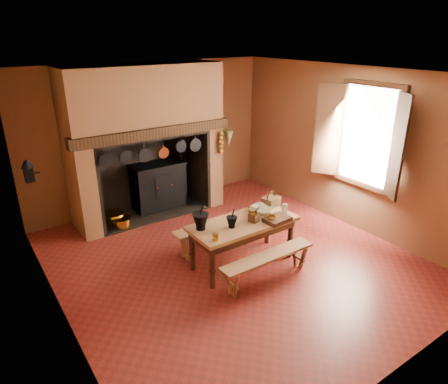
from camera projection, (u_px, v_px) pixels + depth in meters
name	position (u px, v px, depth m)	size (l,w,h in m)	color
floor	(232.00, 259.00, 6.23)	(5.50, 5.50, 0.00)	maroon
ceiling	(234.00, 73.00, 5.18)	(5.50, 5.50, 0.00)	silver
back_wall	(151.00, 136.00, 7.80)	(5.00, 0.02, 2.80)	brown
wall_left	(49.00, 218.00, 4.38)	(0.02, 5.50, 2.80)	brown
wall_right	(348.00, 148.00, 7.02)	(0.02, 5.50, 2.80)	brown
wall_front	(412.00, 259.00, 3.61)	(5.00, 0.02, 2.80)	brown
chimney_breast	(144.00, 121.00, 7.15)	(2.95, 0.96, 2.80)	brown
iron_range	(159.00, 185.00, 7.89)	(1.12, 0.55, 1.60)	black
hearth_pans	(116.00, 220.00, 7.33)	(0.51, 0.62, 0.20)	gold
hanging_pans	(156.00, 152.00, 6.92)	(1.92, 0.29, 0.27)	black
onion_string	(221.00, 143.00, 7.62)	(0.12, 0.10, 0.46)	#AF7320
herb_bunch	(228.00, 139.00, 7.70)	(0.20, 0.20, 0.35)	#565F2D
window	(364.00, 137.00, 6.53)	(0.39, 1.75, 1.76)	white
wall_coffee_mill	(28.00, 170.00, 5.56)	(0.23, 0.16, 0.31)	black
work_table	(243.00, 228.00, 5.92)	(1.63, 0.72, 0.70)	#AE7D50
bench_front	(268.00, 262.00, 5.58)	(1.50, 0.26, 0.42)	#AE7D50
bench_back	(220.00, 228.00, 6.48)	(1.61, 0.28, 0.45)	#AE7D50
mortar_large	(201.00, 221.00, 5.61)	(0.23, 0.23, 0.40)	black
mortar_small	(232.00, 222.00, 5.67)	(0.16, 0.16, 0.28)	black
coffee_grinder	(254.00, 217.00, 5.85)	(0.19, 0.16, 0.20)	#3B1E12
brass_mug_a	(215.00, 237.00, 5.33)	(0.08, 0.08, 0.09)	gold
brass_mug_b	(250.00, 210.00, 6.17)	(0.08, 0.08, 0.09)	gold
mixing_bowl	(262.00, 210.00, 6.16)	(0.36, 0.36, 0.09)	beige
stoneware_crock	(253.00, 214.00, 5.92)	(0.13, 0.13, 0.17)	brown
glass_jar	(285.00, 208.00, 6.14)	(0.08, 0.08, 0.14)	beige
wicker_basket	(271.00, 201.00, 6.37)	(0.31, 0.25, 0.26)	#4D2D17
wooden_tray	(277.00, 219.00, 5.87)	(0.38, 0.27, 0.07)	#3B1E12
brass_cup	(272.00, 219.00, 5.83)	(0.14, 0.14, 0.11)	gold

